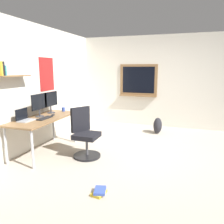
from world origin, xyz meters
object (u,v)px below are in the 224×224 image
object	(u,v)px
desk	(44,121)
monitor_primary	(39,103)
keyboard	(45,118)
computer_mouse	(53,115)
backpack	(158,126)
laptop	(24,118)
coffee_mug	(63,109)
monitor_secondary	(51,101)
office_chair	(85,136)
book_stack_on_floor	(99,192)

from	to	relation	value
desk	monitor_primary	bearing A→B (deg)	70.15
keyboard	computer_mouse	bearing A→B (deg)	-0.00
backpack	computer_mouse	bearing A→B (deg)	134.27
laptop	coffee_mug	xyz separation A→B (m)	(1.05, -0.19, -0.01)
monitor_secondary	laptop	bearing A→B (deg)	176.54
backpack	office_chair	bearing A→B (deg)	150.30
office_chair	book_stack_on_floor	world-z (taller)	office_chair
monitor_secondary	computer_mouse	size ratio (longest dim) A/B	4.46
desk	computer_mouse	xyz separation A→B (m)	(0.20, -0.08, 0.08)
laptop	book_stack_on_floor	xyz separation A→B (m)	(-0.74, -1.79, -0.74)
desk	coffee_mug	xyz separation A→B (m)	(0.70, -0.03, 0.11)
desk	monitor_primary	distance (m)	0.35
laptop	coffee_mug	size ratio (longest dim) A/B	3.37
coffee_mug	backpack	size ratio (longest dim) A/B	0.22
desk	laptop	xyz separation A→B (m)	(-0.36, 0.16, 0.12)
computer_mouse	coffee_mug	size ratio (longest dim) A/B	1.13
office_chair	book_stack_on_floor	bearing A→B (deg)	-146.71
office_chair	book_stack_on_floor	size ratio (longest dim) A/B	3.89
monitor_primary	computer_mouse	bearing A→B (deg)	-50.57
monitor_primary	keyboard	bearing A→B (deg)	-121.46
keyboard	computer_mouse	size ratio (longest dim) A/B	3.56
office_chair	monitor_primary	world-z (taller)	monitor_primary
monitor_secondary	monitor_primary	bearing A→B (deg)	180.00
monitor_primary	book_stack_on_floor	world-z (taller)	monitor_primary
office_chair	monitor_primary	xyz separation A→B (m)	(-0.03, 0.97, 0.58)
office_chair	backpack	world-z (taller)	office_chair
office_chair	coffee_mug	world-z (taller)	office_chair
office_chair	backpack	bearing A→B (deg)	-29.70
book_stack_on_floor	office_chair	bearing A→B (deg)	33.29
laptop	computer_mouse	world-z (taller)	laptop
laptop	backpack	world-z (taller)	laptop
keyboard	book_stack_on_floor	world-z (taller)	keyboard
keyboard	laptop	bearing A→B (deg)	138.87
keyboard	backpack	world-z (taller)	keyboard
monitor_secondary	keyboard	size ratio (longest dim) A/B	1.25
monitor_primary	computer_mouse	world-z (taller)	monitor_primary
office_chair	keyboard	xyz separation A→B (m)	(-0.15, 0.78, 0.32)
keyboard	book_stack_on_floor	bearing A→B (deg)	-123.44
book_stack_on_floor	laptop	bearing A→B (deg)	67.50
monitor_secondary	backpack	distance (m)	2.79
office_chair	laptop	bearing A→B (deg)	112.68
laptop	book_stack_on_floor	size ratio (longest dim) A/B	1.27
laptop	monitor_primary	world-z (taller)	monitor_primary
office_chair	computer_mouse	xyz separation A→B (m)	(0.13, 0.78, 0.33)
desk	computer_mouse	bearing A→B (deg)	-22.98
coffee_mug	book_stack_on_floor	world-z (taller)	coffee_mug
keyboard	coffee_mug	size ratio (longest dim) A/B	4.02
keyboard	coffee_mug	distance (m)	0.78
office_chair	keyboard	distance (m)	0.85
office_chair	monitor_primary	bearing A→B (deg)	91.67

